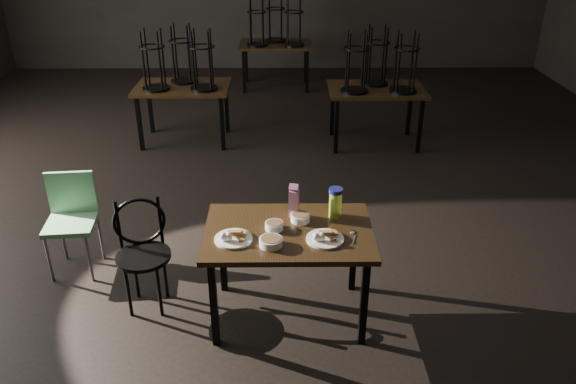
{
  "coord_description": "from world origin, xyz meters",
  "views": [
    {
      "loc": [
        0.13,
        -4.73,
        2.81
      ],
      "look_at": [
        0.17,
        -0.91,
        0.85
      ],
      "focal_mm": 35.0,
      "sensor_mm": 36.0,
      "label": 1
    }
  ],
  "objects_px": {
    "main_table": "(289,240)",
    "juice_carton": "(294,201)",
    "water_bottle": "(335,202)",
    "school_chair": "(71,214)",
    "bentwood_chair": "(142,246)"
  },
  "relations": [
    {
      "from": "main_table",
      "to": "water_bottle",
      "type": "height_order",
      "value": "water_bottle"
    },
    {
      "from": "main_table",
      "to": "juice_carton",
      "type": "relative_size",
      "value": 4.51
    },
    {
      "from": "main_table",
      "to": "school_chair",
      "type": "bearing_deg",
      "value": 159.5
    },
    {
      "from": "bentwood_chair",
      "to": "main_table",
      "type": "bearing_deg",
      "value": -23.81
    },
    {
      "from": "juice_carton",
      "to": "school_chair",
      "type": "relative_size",
      "value": 0.31
    },
    {
      "from": "bentwood_chair",
      "to": "school_chair",
      "type": "relative_size",
      "value": 1.02
    },
    {
      "from": "main_table",
      "to": "school_chair",
      "type": "distance_m",
      "value": 1.93
    },
    {
      "from": "juice_carton",
      "to": "school_chair",
      "type": "bearing_deg",
      "value": 165.75
    },
    {
      "from": "main_table",
      "to": "juice_carton",
      "type": "xyz_separation_m",
      "value": [
        0.04,
        0.21,
        0.2
      ]
    },
    {
      "from": "juice_carton",
      "to": "water_bottle",
      "type": "height_order",
      "value": "juice_carton"
    },
    {
      "from": "main_table",
      "to": "bentwood_chair",
      "type": "xyz_separation_m",
      "value": [
        -1.11,
        0.18,
        -0.16
      ]
    },
    {
      "from": "water_bottle",
      "to": "bentwood_chair",
      "type": "distance_m",
      "value": 1.49
    },
    {
      "from": "main_table",
      "to": "water_bottle",
      "type": "bearing_deg",
      "value": 29.76
    },
    {
      "from": "juice_carton",
      "to": "bentwood_chair",
      "type": "relative_size",
      "value": 0.31
    },
    {
      "from": "water_bottle",
      "to": "main_table",
      "type": "bearing_deg",
      "value": -150.24
    }
  ]
}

